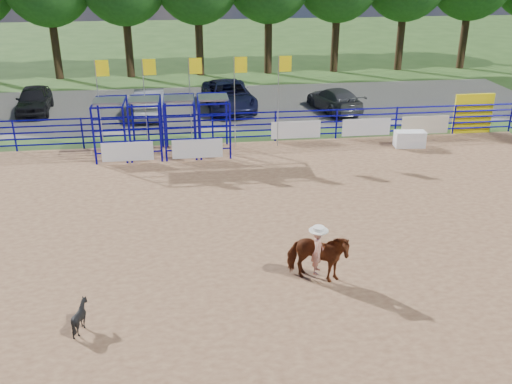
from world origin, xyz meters
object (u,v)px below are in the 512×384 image
at_px(horse_and_rider, 317,254).
at_px(calf, 80,317).
at_px(car_b, 150,102).
at_px(announcer_table, 410,139).
at_px(car_a, 34,100).
at_px(car_d, 335,99).
at_px(car_c, 229,96).

bearing_deg(horse_and_rider, calf, -166.66).
distance_m(horse_and_rider, car_b, 18.66).
height_order(announcer_table, calf, calf).
bearing_deg(car_a, announcer_table, -29.64).
bearing_deg(car_d, car_b, -14.22).
xyz_separation_m(horse_and_rider, car_d, (5.02, 17.52, -0.20)).
distance_m(car_a, car_c, 10.94).
relative_size(announcer_table, car_d, 0.31).
xyz_separation_m(horse_and_rider, car_c, (-0.93, 18.66, -0.07)).
distance_m(horse_and_rider, car_c, 18.68).
xyz_separation_m(car_a, car_d, (16.86, -1.77, -0.08)).
height_order(car_a, car_c, car_c).
bearing_deg(car_c, car_a, 172.07).
distance_m(car_a, car_d, 16.96).
bearing_deg(car_d, car_c, -23.09).
xyz_separation_m(horse_and_rider, car_b, (-5.35, 17.87, -0.10)).
bearing_deg(horse_and_rider, car_d, 74.02).
relative_size(horse_and_rider, car_a, 0.55).
height_order(calf, car_b, car_b).
bearing_deg(calf, announcer_table, -80.38).
bearing_deg(horse_and_rider, car_c, 92.84).
distance_m(announcer_table, car_a, 20.57).
bearing_deg(car_a, car_b, -17.80).
xyz_separation_m(horse_and_rider, car_a, (-11.84, 19.30, -0.13)).
bearing_deg(car_c, car_b, -174.50).
xyz_separation_m(announcer_table, horse_and_rider, (-6.91, -10.86, 0.48)).
xyz_separation_m(calf, car_b, (0.87, 19.35, 0.37)).
distance_m(calf, car_a, 21.52).
xyz_separation_m(car_b, car_c, (4.42, 0.79, 0.03)).
xyz_separation_m(calf, car_d, (11.24, 19.00, 0.27)).
height_order(horse_and_rider, car_c, horse_and_rider).
bearing_deg(announcer_table, car_b, 150.23).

